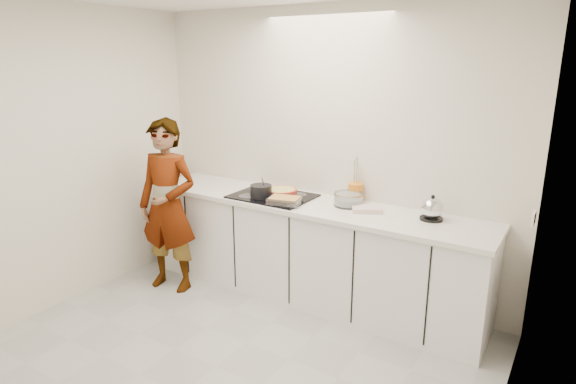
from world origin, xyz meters
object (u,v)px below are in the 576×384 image
Objects in this scene: saucepan at (261,191)px; cook at (168,206)px; kettle at (432,209)px; utensil_crock at (355,192)px; hob at (273,196)px; tart_dish at (282,191)px; baking_dish at (285,200)px; mixing_bowl at (348,200)px.

saucepan is 0.89m from cook.
kettle is 1.25× the size of utensil_crock.
hob is at bearing 19.74° from cook.
baking_dish is (0.19, -0.23, 0.00)m from tart_dish.
utensil_crock is at bearing 21.39° from hob.
tart_dish is at bearing -178.11° from kettle.
kettle is at bearing 1.89° from tart_dish.
tart_dish is at bearing -163.88° from utensil_crock.
mixing_bowl is 0.72m from kettle.
kettle reaches higher than utensil_crock.
mixing_bowl is at bearing -87.62° from utensil_crock.
cook reaches higher than mixing_bowl.
kettle is (1.42, 0.13, 0.08)m from hob.
mixing_bowl is (0.77, 0.22, -0.02)m from saucepan.
utensil_crock is (0.76, 0.37, 0.01)m from saucepan.
tart_dish is 0.23× the size of cook.
baking_dish is 0.64m from utensil_crock.
baking_dish is 1.13m from cook.
cook is (-0.88, -0.59, -0.14)m from tart_dish.
tart_dish is 0.21m from saucepan.
hob is at bearing -170.45° from mixing_bowl.
mixing_bowl is at bearing 29.28° from baking_dish.
kettle is 0.13× the size of cook.
saucepan reaches higher than tart_dish.
saucepan reaches higher than utensil_crock.
tart_dish is 2.29× the size of utensil_crock.
hob is at bearing -116.94° from tart_dish.
kettle reaches higher than saucepan.
saucepan is at bearing -120.09° from tart_dish.
mixing_bowl is 0.20× the size of cook.
utensil_crock is 1.73m from cook.
hob is 3.04× the size of saucepan.
kettle is at bearing 5.22° from hob.
utensil_crock is (0.70, 0.27, 0.07)m from hob.
mixing_bowl is at bearing 15.64° from saucepan.
baking_dish is at bearing -33.22° from hob.
tart_dish is 1.18× the size of baking_dish.
cook reaches higher than tart_dish.
kettle reaches higher than tart_dish.
saucepan is 0.80m from mixing_bowl.
hob is 0.72m from mixing_bowl.
cook is (-0.78, -0.40, -0.17)m from saucepan.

